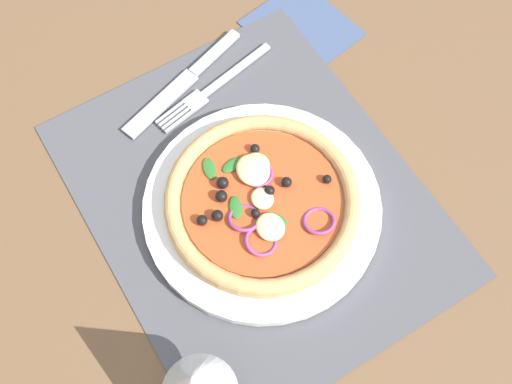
{
  "coord_description": "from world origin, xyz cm",
  "views": [
    {
      "loc": [
        -27.11,
        16.22,
        68.07
      ],
      "look_at": [
        -0.57,
        0.0,
        2.76
      ],
      "focal_mm": 45.5,
      "sensor_mm": 36.0,
      "label": 1
    }
  ],
  "objects_px": {
    "pizza": "(260,202)",
    "napkin": "(302,28)",
    "plate": "(260,209)",
    "knife": "(183,83)",
    "fork": "(210,90)"
  },
  "relations": [
    {
      "from": "pizza",
      "to": "napkin",
      "type": "xyz_separation_m",
      "value": [
        0.2,
        -0.19,
        -0.03
      ]
    },
    {
      "from": "plate",
      "to": "pizza",
      "type": "xyz_separation_m",
      "value": [
        0.0,
        -0.0,
        0.02
      ]
    },
    {
      "from": "plate",
      "to": "knife",
      "type": "xyz_separation_m",
      "value": [
        0.2,
        -0.01,
        -0.0
      ]
    },
    {
      "from": "pizza",
      "to": "knife",
      "type": "bearing_deg",
      "value": -2.58
    },
    {
      "from": "pizza",
      "to": "knife",
      "type": "distance_m",
      "value": 0.2
    },
    {
      "from": "plate",
      "to": "napkin",
      "type": "bearing_deg",
      "value": -43.35
    },
    {
      "from": "plate",
      "to": "napkin",
      "type": "xyz_separation_m",
      "value": [
        0.2,
        -0.19,
        -0.01
      ]
    },
    {
      "from": "knife",
      "to": "napkin",
      "type": "xyz_separation_m",
      "value": [
        -0.0,
        -0.18,
        -0.0
      ]
    },
    {
      "from": "napkin",
      "to": "pizza",
      "type": "bearing_deg",
      "value": 136.61
    },
    {
      "from": "fork",
      "to": "napkin",
      "type": "relative_size",
      "value": 1.4
    },
    {
      "from": "plate",
      "to": "fork",
      "type": "relative_size",
      "value": 1.5
    },
    {
      "from": "knife",
      "to": "napkin",
      "type": "bearing_deg",
      "value": 161.11
    },
    {
      "from": "knife",
      "to": "plate",
      "type": "bearing_deg",
      "value": 69.05
    },
    {
      "from": "knife",
      "to": "napkin",
      "type": "distance_m",
      "value": 0.18
    },
    {
      "from": "knife",
      "to": "fork",
      "type": "bearing_deg",
      "value": 112.87
    }
  ]
}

